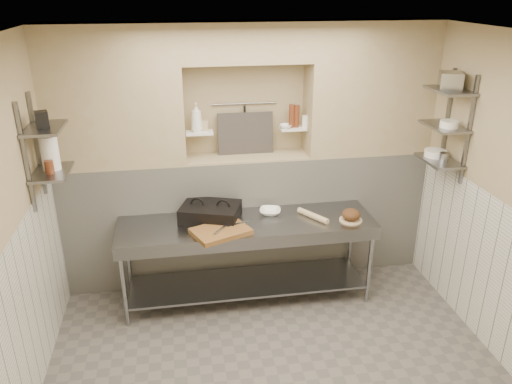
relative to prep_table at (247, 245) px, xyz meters
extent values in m
cube|color=#615B55|center=(0.09, -1.18, -0.69)|extent=(4.00, 3.90, 0.10)
cube|color=silver|center=(0.09, -1.18, 2.21)|extent=(4.00, 3.90, 0.10)
cube|color=tan|center=(0.09, 0.82, 0.76)|extent=(4.00, 0.10, 2.80)
cube|color=silver|center=(0.09, 0.57, 0.06)|extent=(4.00, 0.40, 1.40)
cube|color=tan|center=(0.09, 0.57, 0.77)|extent=(1.30, 0.40, 0.02)
cube|color=tan|center=(-1.24, 0.57, 1.46)|extent=(1.35, 0.40, 1.40)
cube|color=tan|center=(1.41, 0.57, 1.46)|extent=(1.35, 0.40, 1.40)
cube|color=tan|center=(0.09, 0.57, 1.96)|extent=(1.30, 0.40, 0.40)
cube|color=silver|center=(-1.90, -1.18, 0.06)|extent=(0.02, 3.90, 1.40)
cube|color=silver|center=(2.08, -1.18, 0.06)|extent=(0.02, 3.90, 1.40)
cube|color=white|center=(-0.41, 0.57, 1.06)|extent=(0.28, 0.16, 0.02)
cube|color=white|center=(0.59, 0.57, 1.06)|extent=(0.28, 0.16, 0.02)
cylinder|color=gray|center=(0.09, 0.74, 1.31)|extent=(0.70, 0.02, 0.02)
cylinder|color=black|center=(0.09, 0.72, 1.14)|extent=(0.02, 0.02, 0.30)
cube|color=#383330|center=(0.09, 0.67, 1.00)|extent=(0.60, 0.08, 0.45)
cube|color=slate|center=(-1.89, 0.07, 1.16)|extent=(0.03, 0.03, 0.95)
cube|color=slate|center=(-1.89, -0.33, 1.16)|extent=(0.03, 0.03, 0.95)
cube|color=slate|center=(-1.75, -0.13, 0.96)|extent=(0.30, 0.50, 0.02)
cube|color=slate|center=(-1.75, -0.13, 1.36)|extent=(0.30, 0.50, 0.03)
cube|color=slate|center=(2.06, 0.07, 1.21)|extent=(0.03, 0.03, 1.05)
cube|color=slate|center=(2.06, -0.33, 1.21)|extent=(0.03, 0.03, 1.05)
cube|color=slate|center=(1.93, -0.13, 0.86)|extent=(0.30, 0.50, 0.02)
cube|color=slate|center=(1.93, -0.13, 1.21)|extent=(0.30, 0.50, 0.02)
cube|color=slate|center=(1.93, -0.13, 1.56)|extent=(0.30, 0.50, 0.03)
cube|color=gray|center=(0.00, 0.02, 0.24)|extent=(2.60, 0.70, 0.04)
cube|color=gray|center=(0.00, 0.02, -0.46)|extent=(2.45, 0.60, 0.03)
cube|color=gray|center=(0.00, -0.31, 0.18)|extent=(2.60, 0.02, 0.12)
cylinder|color=gray|center=(-1.24, -0.27, -0.21)|extent=(0.04, 0.04, 0.86)
cylinder|color=gray|center=(-1.24, 0.31, -0.21)|extent=(0.04, 0.04, 0.86)
cylinder|color=gray|center=(1.24, -0.27, -0.21)|extent=(0.04, 0.04, 0.86)
cylinder|color=gray|center=(1.24, 0.31, -0.21)|extent=(0.04, 0.04, 0.86)
cube|color=black|center=(-0.36, 0.14, 0.31)|extent=(0.68, 0.58, 0.10)
cube|color=black|center=(-0.36, 0.14, 0.39)|extent=(0.68, 0.58, 0.05)
cube|color=brown|center=(-0.29, -0.19, 0.28)|extent=(0.63, 0.54, 0.05)
cube|color=gray|center=(-0.11, -0.10, 0.31)|extent=(0.24, 0.12, 0.01)
cylinder|color=gray|center=(-0.29, -0.21, 0.31)|extent=(0.16, 0.20, 0.02)
imported|color=white|center=(0.27, 0.16, 0.28)|extent=(0.27, 0.27, 0.05)
cylinder|color=tan|center=(0.68, -0.01, 0.29)|extent=(0.26, 0.36, 0.06)
cylinder|color=tan|center=(1.05, -0.13, 0.26)|extent=(0.23, 0.23, 0.01)
ellipsoid|color=#4C2D19|center=(1.05, -0.13, 0.33)|extent=(0.19, 0.19, 0.11)
imported|color=white|center=(-0.43, 0.57, 1.22)|extent=(0.12, 0.12, 0.30)
cube|color=tan|center=(-0.36, 0.60, 1.13)|extent=(0.07, 0.07, 0.11)
imported|color=white|center=(0.50, 0.55, 1.09)|extent=(0.13, 0.13, 0.04)
cylinder|color=#592815|center=(0.62, 0.58, 1.19)|extent=(0.06, 0.06, 0.23)
cylinder|color=#592815|center=(0.57, 0.57, 1.19)|extent=(0.06, 0.06, 0.25)
cylinder|color=white|center=(0.72, 0.56, 1.13)|extent=(0.07, 0.07, 0.12)
cylinder|color=white|center=(-1.75, -0.09, 1.12)|extent=(0.15, 0.15, 0.30)
cylinder|color=#592815|center=(-1.75, -0.19, 1.03)|extent=(0.08, 0.08, 0.11)
cube|color=black|center=(-1.75, -0.17, 1.44)|extent=(0.13, 0.13, 0.14)
cylinder|color=white|center=(1.93, -0.04, 0.90)|extent=(0.22, 0.22, 0.07)
cylinder|color=gray|center=(1.93, -0.20, 0.92)|extent=(0.09, 0.09, 0.09)
cylinder|color=white|center=(1.93, -0.21, 1.25)|extent=(0.17, 0.17, 0.06)
cube|color=gray|center=(1.93, -0.12, 1.65)|extent=(0.28, 0.30, 0.16)
camera|label=1|loc=(-0.66, -4.48, 2.49)|focal=35.00mm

